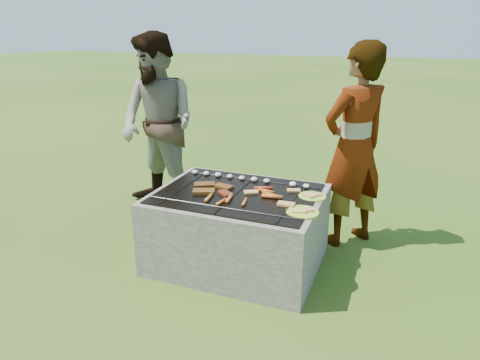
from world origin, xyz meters
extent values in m
plane|color=#2A4B12|center=(0.00, 0.00, 0.00)|extent=(60.00, 60.00, 0.00)
cube|color=#AAA397|center=(0.00, 0.41, 0.30)|extent=(1.30, 0.18, 0.60)
cube|color=gray|center=(0.00, -0.41, 0.30)|extent=(1.30, 0.18, 0.60)
cube|color=#A69E93|center=(-0.56, 0.00, 0.30)|extent=(0.18, 0.64, 0.60)
cube|color=gray|center=(0.56, 0.00, 0.30)|extent=(0.18, 0.64, 0.60)
cube|color=black|center=(0.00, 0.00, 0.24)|extent=(0.94, 0.64, 0.48)
sphere|color=#FF5914|center=(0.00, 0.00, 0.46)|extent=(0.10, 0.10, 0.10)
cube|color=black|center=(0.00, 0.00, 0.61)|extent=(1.20, 0.90, 0.01)
cylinder|color=black|center=(-0.45, 0.00, 0.61)|extent=(0.01, 0.88, 0.01)
cylinder|color=black|center=(0.00, 0.00, 0.61)|extent=(0.01, 0.88, 0.01)
cylinder|color=black|center=(0.45, 0.00, 0.61)|extent=(0.01, 0.88, 0.01)
cylinder|color=black|center=(0.00, -0.32, 0.61)|extent=(1.18, 0.01, 0.01)
cylinder|color=black|center=(0.00, 0.32, 0.61)|extent=(1.18, 0.01, 0.01)
ellipsoid|color=#F0EACC|center=(-0.52, 0.29, 0.63)|extent=(0.05, 0.05, 0.04)
ellipsoid|color=white|center=(-0.41, 0.29, 0.63)|extent=(0.05, 0.05, 0.04)
ellipsoid|color=beige|center=(-0.30, 0.29, 0.63)|extent=(0.06, 0.06, 0.04)
ellipsoid|color=beige|center=(-0.19, 0.29, 0.63)|extent=(0.05, 0.05, 0.04)
ellipsoid|color=#ECE3C8|center=(-0.08, 0.29, 0.63)|extent=(0.05, 0.05, 0.04)
ellipsoid|color=#F0E7CB|center=(0.03, 0.29, 0.63)|extent=(0.06, 0.06, 0.04)
ellipsoid|color=beige|center=(0.14, 0.29, 0.63)|extent=(0.05, 0.05, 0.04)
ellipsoid|color=white|center=(0.37, 0.29, 0.63)|extent=(0.06, 0.06, 0.04)
ellipsoid|color=white|center=(0.48, 0.29, 0.63)|extent=(0.05, 0.05, 0.04)
cube|color=brown|center=(-0.31, 0.04, 0.62)|extent=(0.19, 0.16, 0.02)
cube|color=brown|center=(-0.15, 0.06, 0.62)|extent=(0.16, 0.11, 0.02)
cube|color=brown|center=(-0.25, -0.10, 0.62)|extent=(0.19, 0.15, 0.02)
cube|color=maroon|center=(-0.08, -0.07, 0.62)|extent=(0.15, 0.14, 0.02)
cylinder|color=#BB361E|center=(0.17, 0.13, 0.63)|extent=(0.15, 0.08, 0.03)
cylinder|color=orange|center=(0.21, 0.08, 0.62)|extent=(0.13, 0.04, 0.02)
cylinder|color=#BC751F|center=(0.25, 0.03, 0.62)|extent=(0.13, 0.05, 0.02)
cylinder|color=orange|center=(0.29, -0.02, 0.63)|extent=(0.16, 0.05, 0.03)
cylinder|color=orange|center=(0.00, -0.17, 0.63)|extent=(0.05, 0.15, 0.03)
cylinder|color=#B9651E|center=(0.13, -0.19, 0.62)|extent=(0.04, 0.13, 0.02)
cylinder|color=orange|center=(-0.15, -0.21, 0.63)|extent=(0.04, 0.14, 0.03)
cylinder|color=#CD5221|center=(-0.03, -0.25, 0.62)|extent=(0.04, 0.12, 0.02)
cube|color=tan|center=(0.10, 0.03, 0.62)|extent=(0.13, 0.11, 0.01)
cube|color=#E0A872|center=(0.42, -0.11, 0.62)|extent=(0.12, 0.07, 0.02)
cube|color=tan|center=(0.40, 0.19, 0.62)|extent=(0.12, 0.09, 0.01)
cylinder|color=yellow|center=(0.56, 0.14, 0.61)|extent=(0.21, 0.21, 0.01)
cube|color=#F4C67C|center=(0.54, 0.12, 0.62)|extent=(0.10, 0.09, 0.01)
cube|color=tan|center=(0.59, 0.16, 0.62)|extent=(0.09, 0.09, 0.01)
cylinder|color=yellow|center=(0.56, -0.18, 0.61)|extent=(0.28, 0.28, 0.01)
cube|color=#E2B573|center=(0.54, -0.20, 0.62)|extent=(0.11, 0.08, 0.02)
cube|color=#E1A773|center=(0.59, -0.16, 0.62)|extent=(0.11, 0.11, 0.02)
imported|color=#9F9084|center=(0.78, 0.71, 0.87)|extent=(0.73, 0.76, 1.75)
imported|color=#A6958B|center=(-1.19, 0.80, 0.91)|extent=(1.04, 0.92, 1.81)
camera|label=1|loc=(1.15, -2.91, 1.82)|focal=32.00mm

